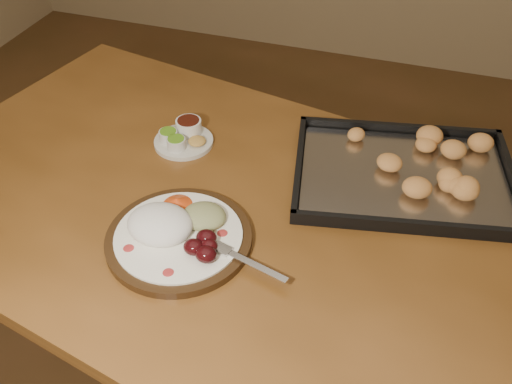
% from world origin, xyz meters
% --- Properties ---
extents(ground, '(4.00, 4.00, 0.00)m').
position_xyz_m(ground, '(0.00, 0.00, 0.00)').
color(ground, brown).
rests_on(ground, ground).
extents(dining_table, '(1.65, 1.19, 0.75)m').
position_xyz_m(dining_table, '(0.09, -0.22, 0.65)').
color(dining_table, brown).
rests_on(dining_table, ground).
extents(dinner_plate, '(0.39, 0.30, 0.07)m').
position_xyz_m(dinner_plate, '(0.04, -0.35, 0.77)').
color(dinner_plate, black).
rests_on(dinner_plate, dining_table).
extents(condiment_saucer, '(0.15, 0.15, 0.05)m').
position_xyz_m(condiment_saucer, '(-0.08, -0.04, 0.77)').
color(condiment_saucer, beige).
rests_on(condiment_saucer, dining_table).
extents(baking_tray, '(0.56, 0.46, 0.05)m').
position_xyz_m(baking_tray, '(0.46, -0.01, 0.77)').
color(baking_tray, black).
rests_on(baking_tray, dining_table).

